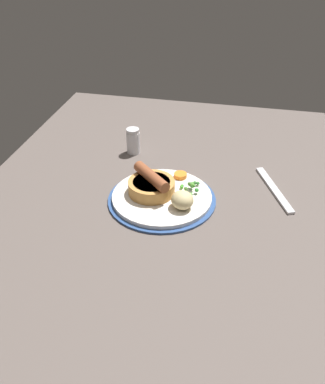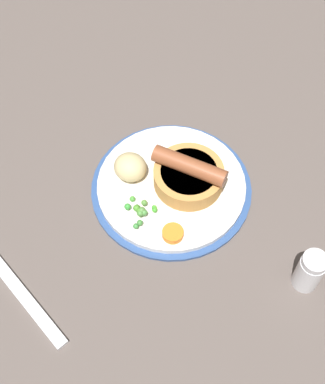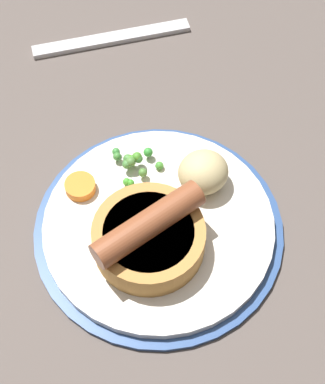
{
  "view_description": "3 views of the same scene",
  "coord_description": "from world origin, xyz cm",
  "px_view_note": "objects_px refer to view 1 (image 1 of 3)",
  "views": [
    {
      "loc": [
        73.08,
        17.2,
        56.29
      ],
      "look_at": [
        0.42,
        1.58,
        5.49
      ],
      "focal_mm": 40.0,
      "sensor_mm": 36.0,
      "label": 1
    },
    {
      "loc": [
        -39.24,
        16.32,
        68.05
      ],
      "look_at": [
        -1.66,
        3.28,
        5.69
      ],
      "focal_mm": 50.0,
      "sensor_mm": 36.0,
      "label": 2
    },
    {
      "loc": [
        4.53,
        -26.92,
        55.62
      ],
      "look_at": [
        0.12,
        2.99,
        7.3
      ],
      "focal_mm": 60.0,
      "sensor_mm": 36.0,
      "label": 3
    }
  ],
  "objects_px": {
    "dinner_plate": "(162,197)",
    "salt_shaker": "(133,141)",
    "pea_pile": "(191,186)",
    "carrot_slice_3": "(180,175)",
    "sausage_pudding": "(151,185)",
    "fork": "(274,189)",
    "potato_chunk_1": "(182,200)"
  },
  "relations": [
    {
      "from": "fork",
      "to": "salt_shaker",
      "type": "xyz_separation_m",
      "value": [
        -0.1,
        -0.35,
        0.03
      ]
    },
    {
      "from": "pea_pile",
      "to": "carrot_slice_3",
      "type": "height_order",
      "value": "pea_pile"
    },
    {
      "from": "sausage_pudding",
      "to": "pea_pile",
      "type": "relative_size",
      "value": 1.92
    },
    {
      "from": "pea_pile",
      "to": "carrot_slice_3",
      "type": "distance_m",
      "value": 0.06
    },
    {
      "from": "dinner_plate",
      "to": "sausage_pudding",
      "type": "xyz_separation_m",
      "value": [
        -0.0,
        -0.02,
        0.03
      ]
    },
    {
      "from": "sausage_pudding",
      "to": "fork",
      "type": "relative_size",
      "value": 0.55
    },
    {
      "from": "dinner_plate",
      "to": "carrot_slice_3",
      "type": "relative_size",
      "value": 7.98
    },
    {
      "from": "fork",
      "to": "salt_shaker",
      "type": "bearing_deg",
      "value": -128.94
    },
    {
      "from": "carrot_slice_3",
      "to": "potato_chunk_1",
      "type": "bearing_deg",
      "value": 11.92
    },
    {
      "from": "potato_chunk_1",
      "to": "dinner_plate",
      "type": "bearing_deg",
      "value": -128.31
    },
    {
      "from": "sausage_pudding",
      "to": "fork",
      "type": "xyz_separation_m",
      "value": [
        -0.08,
        0.26,
        -0.03
      ]
    },
    {
      "from": "pea_pile",
      "to": "fork",
      "type": "distance_m",
      "value": 0.19
    },
    {
      "from": "dinner_plate",
      "to": "pea_pile",
      "type": "distance_m",
      "value": 0.07
    },
    {
      "from": "sausage_pudding",
      "to": "potato_chunk_1",
      "type": "height_order",
      "value": "sausage_pudding"
    },
    {
      "from": "sausage_pudding",
      "to": "fork",
      "type": "distance_m",
      "value": 0.27
    },
    {
      "from": "fork",
      "to": "salt_shaker",
      "type": "relative_size",
      "value": 2.74
    },
    {
      "from": "potato_chunk_1",
      "to": "fork",
      "type": "relative_size",
      "value": 0.26
    },
    {
      "from": "carrot_slice_3",
      "to": "salt_shaker",
      "type": "bearing_deg",
      "value": -128.71
    },
    {
      "from": "potato_chunk_1",
      "to": "fork",
      "type": "height_order",
      "value": "potato_chunk_1"
    },
    {
      "from": "pea_pile",
      "to": "carrot_slice_3",
      "type": "xyz_separation_m",
      "value": [
        -0.05,
        -0.03,
        -0.01
      ]
    },
    {
      "from": "potato_chunk_1",
      "to": "carrot_slice_3",
      "type": "relative_size",
      "value": 1.64
    },
    {
      "from": "sausage_pudding",
      "to": "salt_shaker",
      "type": "height_order",
      "value": "same"
    },
    {
      "from": "sausage_pudding",
      "to": "fork",
      "type": "height_order",
      "value": "sausage_pudding"
    },
    {
      "from": "pea_pile",
      "to": "fork",
      "type": "height_order",
      "value": "pea_pile"
    },
    {
      "from": "sausage_pudding",
      "to": "pea_pile",
      "type": "distance_m",
      "value": 0.09
    },
    {
      "from": "dinner_plate",
      "to": "sausage_pudding",
      "type": "relative_size",
      "value": 2.32
    },
    {
      "from": "dinner_plate",
      "to": "pea_pile",
      "type": "xyz_separation_m",
      "value": [
        -0.03,
        0.06,
        0.02
      ]
    },
    {
      "from": "dinner_plate",
      "to": "carrot_slice_3",
      "type": "xyz_separation_m",
      "value": [
        -0.07,
        0.03,
        0.01
      ]
    },
    {
      "from": "sausage_pudding",
      "to": "potato_chunk_1",
      "type": "xyz_separation_m",
      "value": [
        0.04,
        0.07,
        -0.0
      ]
    },
    {
      "from": "pea_pile",
      "to": "carrot_slice_3",
      "type": "relative_size",
      "value": 1.79
    },
    {
      "from": "dinner_plate",
      "to": "salt_shaker",
      "type": "relative_size",
      "value": 3.52
    },
    {
      "from": "dinner_plate",
      "to": "potato_chunk_1",
      "type": "xyz_separation_m",
      "value": [
        0.04,
        0.05,
        0.03
      ]
    }
  ]
}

